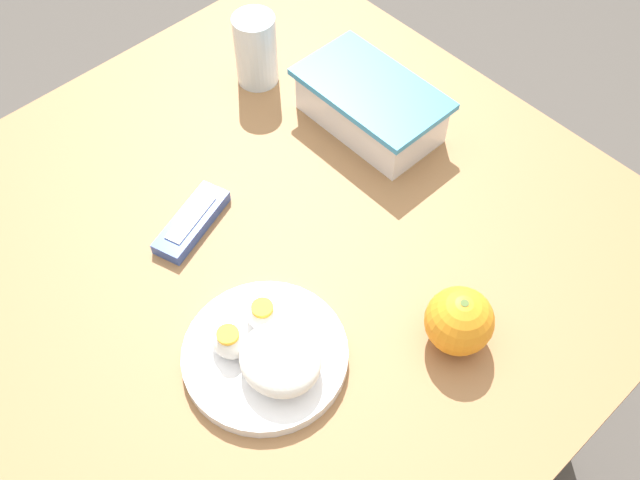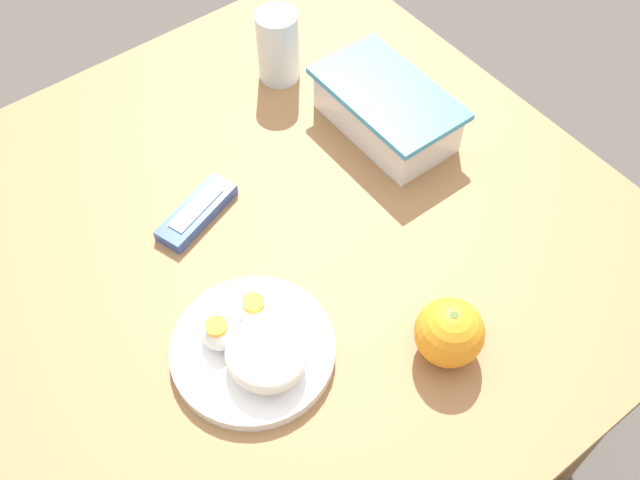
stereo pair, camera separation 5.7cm
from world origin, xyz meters
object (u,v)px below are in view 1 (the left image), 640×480
object	(u,v)px
orange_fruit	(459,321)
drinking_glass	(256,50)
rice_plate	(268,354)
food_container	(370,108)
candy_bar	(192,222)

from	to	relation	value
orange_fruit	drinking_glass	bearing A→B (deg)	166.42
drinking_glass	orange_fruit	bearing A→B (deg)	-13.58
rice_plate	drinking_glass	bearing A→B (deg)	141.17
food_container	candy_bar	world-z (taller)	food_container
orange_fruit	rice_plate	bearing A→B (deg)	-124.70
orange_fruit	drinking_glass	xyz separation A→B (m)	(-0.53, 0.13, 0.02)
food_container	orange_fruit	size ratio (longest dim) A/B	2.64
food_container	orange_fruit	xyz separation A→B (m)	(0.34, -0.19, 0.01)
food_container	drinking_glass	world-z (taller)	drinking_glass
rice_plate	drinking_glass	xyz separation A→B (m)	(-0.40, 0.32, 0.04)
food_container	drinking_glass	distance (m)	0.21
orange_fruit	rice_plate	world-z (taller)	orange_fruit
food_container	drinking_glass	bearing A→B (deg)	-163.24
rice_plate	candy_bar	xyz separation A→B (m)	(-0.23, 0.06, -0.01)
rice_plate	candy_bar	bearing A→B (deg)	165.67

